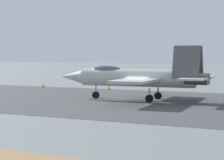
{
  "coord_description": "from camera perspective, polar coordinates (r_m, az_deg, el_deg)",
  "views": [
    {
      "loc": [
        -16.75,
        39.96,
        4.63
      ],
      "look_at": [
        1.81,
        1.67,
        2.2
      ],
      "focal_mm": 69.42,
      "sensor_mm": 36.0,
      "label": 1
    }
  ],
  "objects": [
    {
      "name": "ground_plane",
      "position": [
        43.58,
        3.1,
        -2.84
      ],
      "size": [
        400.0,
        400.0,
        0.0
      ],
      "primitive_type": "plane",
      "color": "slate"
    },
    {
      "name": "runway_strip",
      "position": [
        43.57,
        3.12,
        -2.82
      ],
      "size": [
        240.0,
        26.0,
        0.02
      ],
      "color": "#464647",
      "rests_on": "ground"
    },
    {
      "name": "fighter_jet",
      "position": [
        44.66,
        3.4,
        0.39
      ],
      "size": [
        16.54,
        13.5,
        5.58
      ],
      "color": "#B3BAB6",
      "rests_on": "ground"
    },
    {
      "name": "marker_cone_mid",
      "position": [
        57.77,
        -0.41,
        -1.06
      ],
      "size": [
        0.44,
        0.44,
        0.55
      ],
      "primitive_type": "cone",
      "color": "orange",
      "rests_on": "ground"
    },
    {
      "name": "marker_cone_far",
      "position": [
        63.16,
        -9.05,
        -0.73
      ],
      "size": [
        0.44,
        0.44,
        0.55
      ],
      "primitive_type": "cone",
      "color": "orange",
      "rests_on": "ground"
    }
  ]
}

